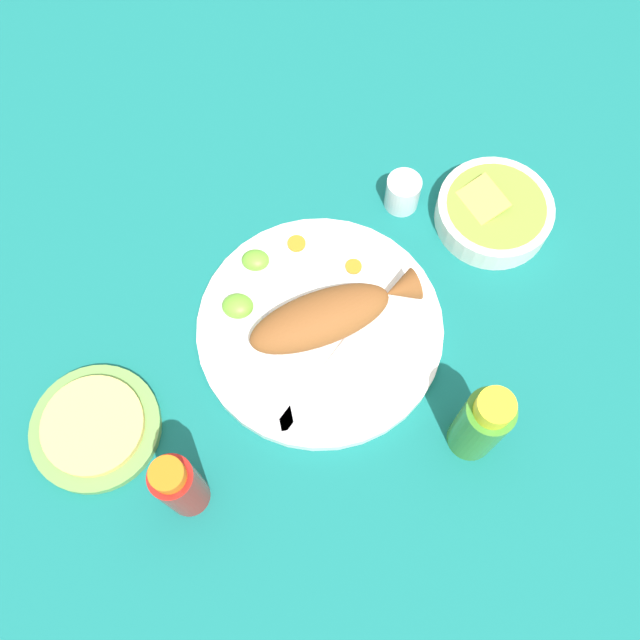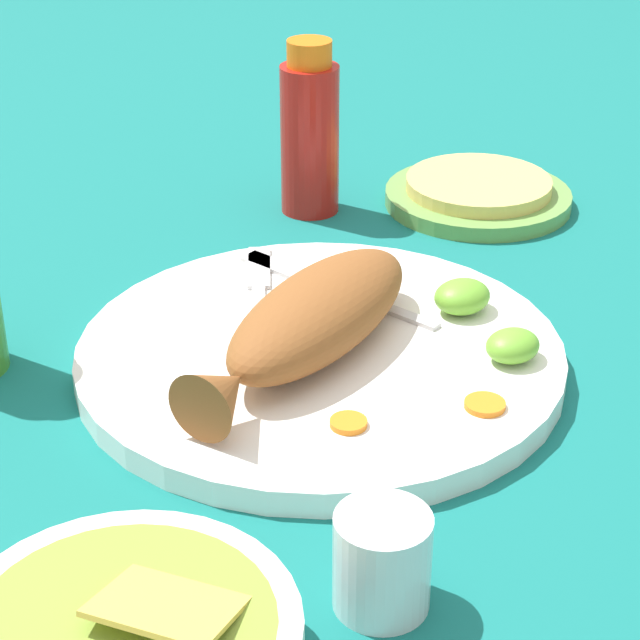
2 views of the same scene
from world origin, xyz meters
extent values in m
plane|color=#146B66|center=(0.00, 0.00, 0.00)|extent=(4.00, 4.00, 0.00)
cylinder|color=white|center=(0.00, 0.00, 0.01)|extent=(0.34, 0.34, 0.02)
ellipsoid|color=brown|center=(0.00, 0.00, 0.04)|extent=(0.21, 0.15, 0.05)
cone|color=brown|center=(-0.11, -0.05, 0.04)|extent=(0.06, 0.06, 0.05)
cube|color=silver|center=(-0.02, 0.05, 0.02)|extent=(0.07, 0.10, 0.00)
cube|color=silver|center=(0.03, 0.13, 0.02)|extent=(0.05, 0.07, 0.00)
cube|color=silver|center=(0.07, 0.03, 0.02)|extent=(0.04, 0.11, 0.00)
cube|color=silver|center=(0.04, 0.12, 0.02)|extent=(0.04, 0.07, 0.00)
cylinder|color=orange|center=(-0.04, -0.09, 0.02)|extent=(0.02, 0.02, 0.00)
cylinder|color=orange|center=(0.04, -0.12, 0.02)|extent=(0.03, 0.03, 0.00)
ellipsoid|color=#6BB233|center=(0.10, -0.09, 0.03)|extent=(0.04, 0.03, 0.02)
ellipsoid|color=#6BB233|center=(0.11, -0.02, 0.03)|extent=(0.04, 0.04, 0.02)
cylinder|color=#B21914|center=(0.15, 0.24, 0.07)|extent=(0.05, 0.05, 0.13)
cylinder|color=orange|center=(0.15, 0.24, 0.15)|extent=(0.04, 0.04, 0.02)
cylinder|color=#3D8428|center=(-0.20, 0.14, 0.07)|extent=(0.06, 0.06, 0.14)
cylinder|color=yellow|center=(-0.20, 0.14, 0.15)|extent=(0.04, 0.04, 0.03)
cylinder|color=silver|center=(-0.11, -0.21, 0.03)|extent=(0.05, 0.05, 0.06)
cylinder|color=white|center=(-0.11, -0.21, 0.01)|extent=(0.04, 0.04, 0.02)
cylinder|color=white|center=(-0.24, -0.19, 0.02)|extent=(0.17, 0.17, 0.04)
cylinder|color=olive|center=(-0.24, -0.19, 0.03)|extent=(0.15, 0.15, 0.01)
cube|color=gold|center=(-0.21, -0.19, 0.04)|extent=(0.10, 0.10, 0.02)
cylinder|color=#6B9E4C|center=(0.29, 0.16, 0.01)|extent=(0.17, 0.17, 0.01)
cylinder|color=#E0C666|center=(0.29, 0.16, 0.02)|extent=(0.13, 0.13, 0.01)
camera|label=1|loc=(-0.02, 0.37, 0.92)|focal=40.00mm
camera|label=2|loc=(-0.40, -0.57, 0.42)|focal=65.00mm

